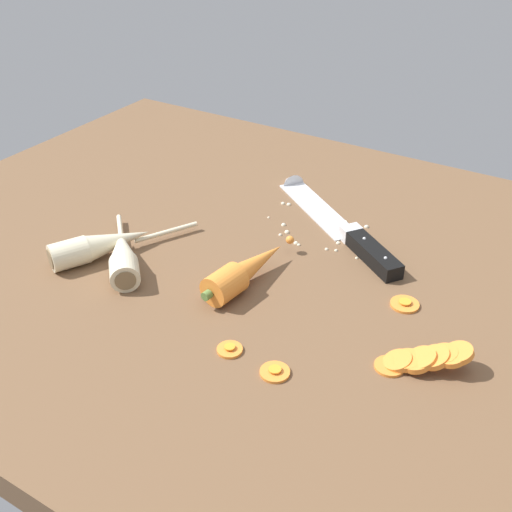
{
  "coord_description": "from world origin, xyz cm",
  "views": [
    {
      "loc": [
        38.69,
        -64.93,
        49.16
      ],
      "look_at": [
        0.0,
        -2.0,
        1.5
      ],
      "focal_mm": 44.01,
      "sensor_mm": 36.0,
      "label": 1
    }
  ],
  "objects_px": {
    "parsnip_front": "(123,256)",
    "chefs_knife": "(332,218)",
    "parsnip_mid_left": "(101,245)",
    "carrot_slice_stack": "(424,359)",
    "carrot_slice_stray_near": "(275,371)",
    "whole_carrot": "(245,271)",
    "carrot_slice_stray_far": "(405,304)",
    "carrot_slice_stray_mid": "(230,348)"
  },
  "relations": [
    {
      "from": "parsnip_mid_left",
      "to": "carrot_slice_stack",
      "type": "relative_size",
      "value": 2.09
    },
    {
      "from": "parsnip_mid_left",
      "to": "carrot_slice_stray_mid",
      "type": "bearing_deg",
      "value": -15.25
    },
    {
      "from": "chefs_knife",
      "to": "carrot_slice_stray_mid",
      "type": "bearing_deg",
      "value": -84.72
    },
    {
      "from": "chefs_knife",
      "to": "whole_carrot",
      "type": "xyz_separation_m",
      "value": [
        -0.03,
        -0.21,
        0.01
      ]
    },
    {
      "from": "carrot_slice_stray_near",
      "to": "carrot_slice_stray_far",
      "type": "bearing_deg",
      "value": 67.79
    },
    {
      "from": "parsnip_mid_left",
      "to": "carrot_slice_stray_mid",
      "type": "xyz_separation_m",
      "value": [
        0.27,
        -0.07,
        -0.02
      ]
    },
    {
      "from": "parsnip_front",
      "to": "carrot_slice_stray_near",
      "type": "height_order",
      "value": "parsnip_front"
    },
    {
      "from": "carrot_slice_stray_far",
      "to": "whole_carrot",
      "type": "bearing_deg",
      "value": -162.06
    },
    {
      "from": "whole_carrot",
      "to": "carrot_slice_stack",
      "type": "bearing_deg",
      "value": -7.5
    },
    {
      "from": "carrot_slice_stack",
      "to": "chefs_knife",
      "type": "bearing_deg",
      "value": 133.33
    },
    {
      "from": "carrot_slice_stack",
      "to": "carrot_slice_stray_far",
      "type": "xyz_separation_m",
      "value": [
        -0.06,
        0.1,
        -0.01
      ]
    },
    {
      "from": "parsnip_mid_left",
      "to": "carrot_slice_stray_mid",
      "type": "height_order",
      "value": "parsnip_mid_left"
    },
    {
      "from": "carrot_slice_stray_mid",
      "to": "carrot_slice_stack",
      "type": "bearing_deg",
      "value": 24.16
    },
    {
      "from": "whole_carrot",
      "to": "carrot_slice_stack",
      "type": "distance_m",
      "value": 0.26
    },
    {
      "from": "whole_carrot",
      "to": "carrot_slice_stray_near",
      "type": "height_order",
      "value": "whole_carrot"
    },
    {
      "from": "parsnip_front",
      "to": "chefs_knife",
      "type": "bearing_deg",
      "value": 54.49
    },
    {
      "from": "chefs_knife",
      "to": "carrot_slice_stray_mid",
      "type": "height_order",
      "value": "chefs_knife"
    },
    {
      "from": "carrot_slice_stray_mid",
      "to": "whole_carrot",
      "type": "bearing_deg",
      "value": 114.78
    },
    {
      "from": "parsnip_front",
      "to": "carrot_slice_stray_far",
      "type": "relative_size",
      "value": 4.11
    },
    {
      "from": "parsnip_mid_left",
      "to": "carrot_slice_stray_near",
      "type": "height_order",
      "value": "parsnip_mid_left"
    },
    {
      "from": "parsnip_front",
      "to": "carrot_slice_stray_mid",
      "type": "height_order",
      "value": "parsnip_front"
    },
    {
      "from": "chefs_knife",
      "to": "carrot_slice_stray_mid",
      "type": "distance_m",
      "value": 0.34
    },
    {
      "from": "whole_carrot",
      "to": "carrot_slice_stack",
      "type": "xyz_separation_m",
      "value": [
        0.26,
        -0.03,
        -0.01
      ]
    },
    {
      "from": "parsnip_mid_left",
      "to": "carrot_slice_stray_far",
      "type": "distance_m",
      "value": 0.43
    },
    {
      "from": "parsnip_front",
      "to": "carrot_slice_stack",
      "type": "relative_size",
      "value": 1.54
    },
    {
      "from": "chefs_knife",
      "to": "whole_carrot",
      "type": "height_order",
      "value": "whole_carrot"
    },
    {
      "from": "chefs_knife",
      "to": "parsnip_front",
      "type": "distance_m",
      "value": 0.33
    },
    {
      "from": "carrot_slice_stray_mid",
      "to": "carrot_slice_stray_far",
      "type": "bearing_deg",
      "value": 52.91
    },
    {
      "from": "carrot_slice_stray_near",
      "to": "carrot_slice_stray_mid",
      "type": "height_order",
      "value": "same"
    },
    {
      "from": "parsnip_front",
      "to": "carrot_slice_stray_near",
      "type": "distance_m",
      "value": 0.3
    },
    {
      "from": "carrot_slice_stray_near",
      "to": "carrot_slice_stray_mid",
      "type": "xyz_separation_m",
      "value": [
        -0.06,
        0.01,
        -0.0
      ]
    },
    {
      "from": "chefs_knife",
      "to": "carrot_slice_stack",
      "type": "bearing_deg",
      "value": -46.67
    },
    {
      "from": "carrot_slice_stray_near",
      "to": "carrot_slice_stray_far",
      "type": "height_order",
      "value": "same"
    },
    {
      "from": "carrot_slice_stack",
      "to": "parsnip_mid_left",
      "type": "bearing_deg",
      "value": -177.88
    },
    {
      "from": "parsnip_mid_left",
      "to": "carrot_slice_stray_mid",
      "type": "relative_size",
      "value": 6.81
    },
    {
      "from": "carrot_slice_stack",
      "to": "carrot_slice_stray_far",
      "type": "bearing_deg",
      "value": 120.47
    },
    {
      "from": "parsnip_front",
      "to": "parsnip_mid_left",
      "type": "distance_m",
      "value": 0.05
    },
    {
      "from": "carrot_slice_stray_mid",
      "to": "parsnip_mid_left",
      "type": "bearing_deg",
      "value": 164.75
    },
    {
      "from": "chefs_knife",
      "to": "parsnip_mid_left",
      "type": "height_order",
      "value": "parsnip_mid_left"
    },
    {
      "from": "carrot_slice_stack",
      "to": "carrot_slice_stray_near",
      "type": "xyz_separation_m",
      "value": [
        -0.14,
        -0.1,
        -0.01
      ]
    },
    {
      "from": "parsnip_mid_left",
      "to": "parsnip_front",
      "type": "bearing_deg",
      "value": -6.03
    },
    {
      "from": "whole_carrot",
      "to": "carrot_slice_stray_far",
      "type": "bearing_deg",
      "value": 17.94
    }
  ]
}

